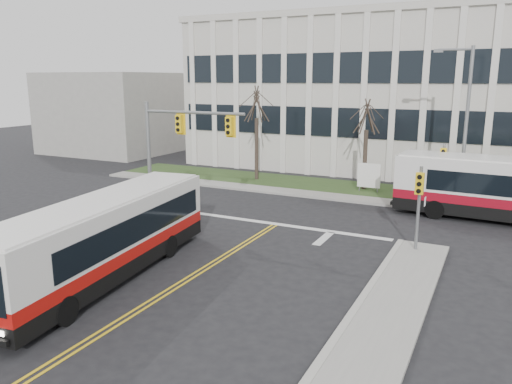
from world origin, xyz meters
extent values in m
plane|color=black|center=(0.00, 0.00, 0.00)|extent=(120.00, 120.00, 0.00)
cube|color=#9E9B93|center=(5.00, 15.20, 0.07)|extent=(44.00, 1.60, 0.14)
cube|color=#29461E|center=(5.00, 18.00, 0.06)|extent=(44.00, 5.00, 0.12)
cube|color=beige|center=(5.00, 30.00, 6.00)|extent=(40.00, 16.00, 12.00)
cube|color=#9E9B93|center=(-26.00, 26.00, 4.00)|extent=(12.00, 12.00, 8.00)
cylinder|color=slate|center=(-7.30, 7.20, 3.10)|extent=(0.22, 0.22, 6.20)
cylinder|color=slate|center=(-4.30, 7.20, 5.70)|extent=(6.00, 0.16, 0.16)
cube|color=yellow|center=(-5.10, 7.05, 5.10)|extent=(0.34, 0.24, 0.92)
cube|color=yellow|center=(-2.10, 7.05, 5.10)|extent=(0.34, 0.24, 0.92)
cylinder|color=slate|center=(7.20, 7.00, 1.90)|extent=(0.14, 0.14, 3.80)
cube|color=yellow|center=(7.20, 6.80, 3.10)|extent=(0.34, 0.24, 0.92)
cylinder|color=slate|center=(7.20, 15.50, 1.90)|extent=(0.14, 0.14, 3.80)
cube|color=yellow|center=(7.20, 15.30, 3.10)|extent=(0.34, 0.24, 0.92)
cylinder|color=slate|center=(8.20, 16.20, 4.60)|extent=(0.20, 0.20, 9.20)
cylinder|color=slate|center=(7.30, 16.20, 9.00)|extent=(1.80, 0.14, 0.14)
cube|color=slate|center=(6.40, 16.20, 8.95)|extent=(0.50, 0.25, 0.18)
cylinder|color=slate|center=(1.90, 17.50, 0.50)|extent=(0.08, 0.08, 1.00)
cylinder|color=slate|center=(3.10, 17.50, 0.50)|extent=(0.08, 0.08, 1.00)
cube|color=white|center=(2.50, 17.50, 1.20)|extent=(1.50, 0.12, 1.60)
cylinder|color=#42352B|center=(-6.00, 18.00, 2.31)|extent=(0.28, 0.28, 4.62)
cylinder|color=#42352B|center=(2.00, 18.20, 2.05)|extent=(0.28, 0.28, 4.09)
camera|label=1|loc=(10.15, -14.63, 7.39)|focal=35.00mm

